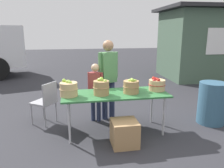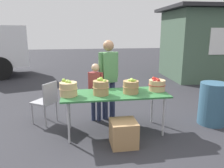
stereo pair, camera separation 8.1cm
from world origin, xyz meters
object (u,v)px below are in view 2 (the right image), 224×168
Objects in this scene: apple_basket_green_2 at (131,87)px; child_customer at (96,88)px; vendor_adult at (109,74)px; folding_chair at (46,99)px; apple_basket_green_0 at (68,89)px; market_table at (115,96)px; trash_barrel at (213,104)px; produce_crate at (124,133)px; apple_basket_green_1 at (101,87)px; apple_basket_red_0 at (157,85)px.

child_customer is at bearing 132.23° from apple_basket_green_2.
vendor_adult reaches higher than folding_chair.
apple_basket_green_2 is 0.18× the size of vendor_adult.
apple_basket_green_2 is at bearing 101.66° from folding_chair.
apple_basket_green_0 is 1.10m from apple_basket_green_2.
apple_basket_green_0 is (-0.82, -0.03, 0.17)m from market_table.
folding_chair is at bearing -14.65° from vendor_adult.
folding_chair is 1.01× the size of trash_barrel.
apple_basket_green_2 is at bearing -0.85° from apple_basket_green_0.
apple_basket_green_0 is 0.88m from folding_chair.
apple_basket_green_2 reaches higher than produce_crate.
folding_chair is at bearing 156.99° from apple_basket_green_2.
apple_basket_green_2 is (0.54, 0.01, -0.01)m from apple_basket_green_1.
apple_basket_green_1 is at bearing -2.52° from apple_basket_green_0.
apple_basket_green_0 is 2.87m from trash_barrel.
apple_basket_red_0 is at bearing 109.34° from folding_chair.
vendor_adult is at bearing -140.21° from child_customer.
apple_basket_green_0 reaches higher than apple_basket_red_0.
apple_basket_green_2 is 0.79m from vendor_adult.
apple_basket_green_2 is 0.70× the size of produce_crate.
market_table is at bearing 96.23° from produce_crate.
produce_crate is (-0.76, -0.57, -0.65)m from apple_basket_red_0.
produce_crate is (-0.23, -0.47, -0.66)m from apple_basket_green_2.
apple_basket_green_1 is 0.54m from apple_basket_green_2.
apple_basket_green_1 is 0.25× the size of child_customer.
vendor_adult is 1.96× the size of trash_barrel.
child_customer is (-0.03, 0.64, -0.17)m from apple_basket_green_1.
trash_barrel is (2.30, -0.54, -0.29)m from child_customer.
trash_barrel reaches higher than market_table.
trash_barrel is (2.01, 0.05, -0.28)m from market_table.
trash_barrel is at bearing 1.59° from apple_basket_green_0.
child_customer is 1.02m from folding_chair.
apple_basket_red_0 is (1.07, 0.10, -0.02)m from apple_basket_green_1.
market_table is 2.03m from trash_barrel.
trash_barrel is (2.27, 0.10, -0.46)m from apple_basket_green_1.
market_table is 5.91× the size of apple_basket_red_0.
produce_crate is (0.07, -1.20, -0.77)m from vendor_adult.
folding_chair is (-0.47, 0.65, -0.37)m from apple_basket_green_0.
child_customer is (-0.29, 0.59, 0.01)m from market_table.
produce_crate is (0.87, -0.49, -0.67)m from apple_basket_green_0.
folding_chair is at bearing 20.38° from child_customer.
vendor_adult is at bearing 71.32° from apple_basket_green_1.
apple_basket_green_0 is at bearing 177.48° from apple_basket_green_1.
vendor_adult is 1.36m from folding_chair.
apple_basket_green_1 is 0.96× the size of apple_basket_red_0.
child_customer reaches higher than produce_crate.
apple_basket_red_0 is 1.04m from vendor_adult.
apple_basket_green_2 is 0.35× the size of trash_barrel.
vendor_adult is at bearing 162.75° from trash_barrel.
apple_basket_red_0 reaches higher than produce_crate.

